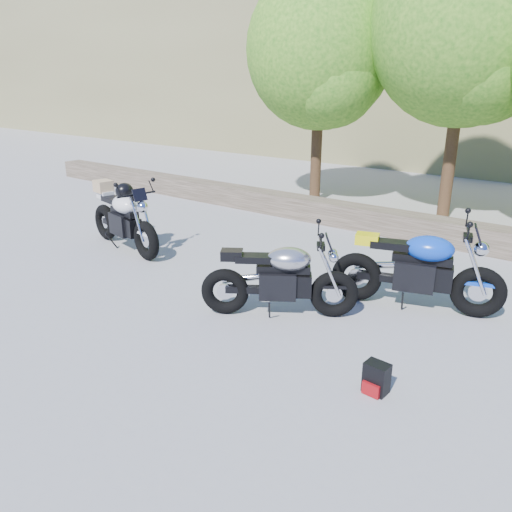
# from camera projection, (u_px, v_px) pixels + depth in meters

# --- Properties ---
(ground) EXTENTS (90.00, 90.00, 0.00)m
(ground) POSITION_uv_depth(u_px,v_px,m) (199.00, 326.00, 6.64)
(ground) COLOR gray
(ground) RESTS_ON ground
(stone_wall) EXTENTS (22.00, 0.55, 0.50)m
(stone_wall) POSITION_uv_depth(u_px,v_px,m) (375.00, 220.00, 10.69)
(stone_wall) COLOR #443B2D
(stone_wall) RESTS_ON ground
(tree_decid_left) EXTENTS (3.67, 3.67, 5.62)m
(tree_decid_left) POSITION_uv_depth(u_px,v_px,m) (323.00, 56.00, 12.15)
(tree_decid_left) COLOR #382314
(tree_decid_left) RESTS_ON ground
(tree_decid_mid) EXTENTS (4.08, 4.08, 6.24)m
(tree_decid_mid) POSITION_uv_depth(u_px,v_px,m) (471.00, 32.00, 10.44)
(tree_decid_mid) COLOR #382314
(tree_decid_mid) RESTS_ON ground
(silver_bike) EXTENTS (1.90, 1.33, 1.09)m
(silver_bike) POSITION_uv_depth(u_px,v_px,m) (280.00, 280.00, 6.78)
(silver_bike) COLOR black
(silver_bike) RESTS_ON ground
(white_bike) EXTENTS (2.35, 0.82, 1.31)m
(white_bike) POSITION_uv_depth(u_px,v_px,m) (123.00, 217.00, 9.45)
(white_bike) COLOR black
(white_bike) RESTS_ON ground
(blue_bike) EXTENTS (2.33, 0.98, 1.20)m
(blue_bike) POSITION_uv_depth(u_px,v_px,m) (418.00, 270.00, 6.97)
(blue_bike) COLOR black
(blue_bike) RESTS_ON ground
(backpack) EXTENTS (0.26, 0.23, 0.34)m
(backpack) POSITION_uv_depth(u_px,v_px,m) (376.00, 379.00, 5.19)
(backpack) COLOR black
(backpack) RESTS_ON ground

